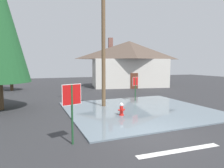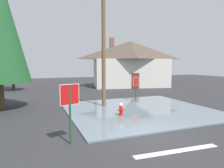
{
  "view_description": "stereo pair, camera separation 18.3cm",
  "coord_description": "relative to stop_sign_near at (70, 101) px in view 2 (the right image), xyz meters",
  "views": [
    {
      "loc": [
        -4.95,
        -7.39,
        3.15
      ],
      "look_at": [
        0.35,
        5.61,
        1.76
      ],
      "focal_mm": 32.3,
      "sensor_mm": 36.0,
      "label": 1
    },
    {
      "loc": [
        -4.78,
        -7.46,
        3.15
      ],
      "look_at": [
        0.35,
        5.61,
        1.76
      ],
      "focal_mm": 32.3,
      "sensor_mm": 36.0,
      "label": 2
    }
  ],
  "objects": [
    {
      "name": "ground_plane",
      "position": [
        3.49,
        -0.29,
        -1.77
      ],
      "size": [
        80.0,
        80.0,
        0.1
      ],
      "primitive_type": "cube",
      "color": "#2D2D30"
    },
    {
      "name": "flood_puddle",
      "position": [
        5.39,
        4.21,
        -1.68
      ],
      "size": [
        9.54,
        8.88,
        0.07
      ],
      "primitive_type": "cube",
      "color": "slate",
      "rests_on": "ground"
    },
    {
      "name": "lane_stop_bar",
      "position": [
        3.51,
        -2.06,
        -1.71
      ],
      "size": [
        3.47,
        0.5,
        0.01
      ],
      "primitive_type": "cube",
      "rotation": [
        0.0,
        0.0,
        -0.06
      ],
      "color": "silver",
      "rests_on": "ground"
    },
    {
      "name": "stop_sign_near",
      "position": [
        0.0,
        0.0,
        0.0
      ],
      "size": [
        0.79,
        0.26,
        2.39
      ],
      "color": "#1E4C28",
      "rests_on": "ground"
    },
    {
      "name": "fire_hydrant",
      "position": [
        3.57,
        3.13,
        -1.31
      ],
      "size": [
        0.42,
        0.36,
        0.84
      ],
      "color": "red",
      "rests_on": "ground"
    },
    {
      "name": "utility_pole",
      "position": [
        3.48,
        6.04,
        3.18
      ],
      "size": [
        1.6,
        0.28,
        9.43
      ],
      "color": "brown",
      "rests_on": "ground"
    },
    {
      "name": "stop_sign_far",
      "position": [
        6.73,
        7.19,
        -0.25
      ],
      "size": [
        0.67,
        0.32,
        2.07
      ],
      "color": "#1E4C28",
      "rests_on": "ground"
    },
    {
      "name": "house",
      "position": [
        11.44,
        17.64,
        1.56
      ],
      "size": [
        11.6,
        7.61,
        6.81
      ],
      "color": "beige",
      "rests_on": "ground"
    },
    {
      "name": "pine_tree_tall_left",
      "position": [
        -3.54,
        18.99,
        2.56
      ],
      "size": [
        2.91,
        2.91,
        7.27
      ],
      "color": "#4C3823",
      "rests_on": "ground"
    }
  ]
}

